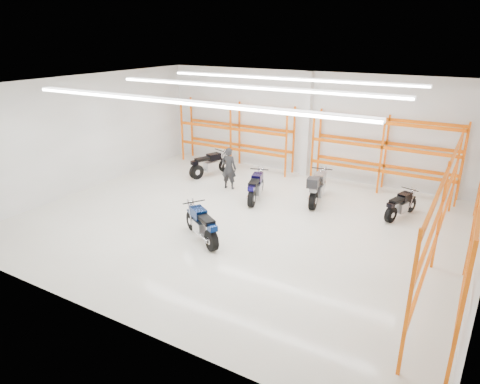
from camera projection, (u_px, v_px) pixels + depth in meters
The scene contains 12 objects.
ground at pixel (239, 221), 14.50m from camera, with size 14.00×14.00×0.00m, color beige.
room_shell at pixel (239, 125), 13.37m from camera, with size 14.02×12.02×4.51m.
motorcycle_main at pixel (202, 226), 12.93m from camera, with size 1.95×1.30×1.08m.
motorcycle_back_a at pixel (209, 165), 18.88m from camera, with size 1.03×2.12×1.08m.
motorcycle_back_b at pixel (256, 188), 16.13m from camera, with size 0.87×2.13×1.06m.
motorcycle_back_c at pixel (317, 188), 15.78m from camera, with size 0.86×2.45×1.26m.
motorcycle_back_d at pixel (400, 206), 14.61m from camera, with size 0.85×1.84×0.93m.
standing_man at pixel (229, 168), 17.24m from camera, with size 0.62×0.41×1.71m, color black.
structural_column at pixel (307, 125), 18.43m from camera, with size 0.32×0.32×4.50m, color white.
pallet_racking_back_left at pixel (235, 129), 19.91m from camera, with size 5.67×0.87×3.00m.
pallet_racking_back_right at pixel (384, 147), 16.71m from camera, with size 5.67×0.87×3.00m.
pallet_racking_side at pixel (459, 208), 10.81m from camera, with size 0.87×9.07×3.00m.
Camera 1 is at (6.69, -11.43, 5.98)m, focal length 32.00 mm.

